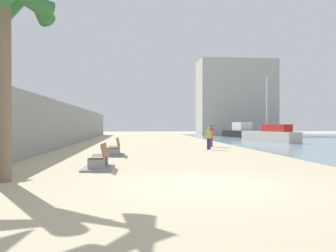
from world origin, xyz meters
name	(u,v)px	position (x,y,z in m)	size (l,w,h in m)	color
ground_plane	(159,146)	(0.00, 18.00, 0.00)	(120.00, 120.00, 0.00)	#C6B793
seawall	(61,125)	(-7.50, 18.00, 1.66)	(0.80, 64.00, 3.33)	gray
palm_tree	(1,28)	(-5.80, 1.24, 4.53)	(3.30, 3.39, 6.38)	#7A6651
bench_near	(99,163)	(-3.23, 4.04, 0.23)	(1.12, 2.11, 0.98)	gray
bench_far	(114,151)	(-2.98, 9.81, 0.23)	(1.11, 2.11, 0.98)	gray
person_walking	(211,134)	(3.88, 16.75, 0.98)	(0.40, 0.40, 1.69)	#B22D33
person_standing	(209,137)	(3.09, 13.99, 0.87)	(0.47, 0.31, 1.52)	navy
boat_far_left	(240,132)	(12.00, 36.48, 0.75)	(3.45, 5.69, 1.97)	black
boat_far_right	(270,135)	(11.01, 23.22, 0.70)	(3.24, 7.78, 6.25)	beige
pedestrian_sign	(1,122)	(-6.75, 3.91, 1.76)	(0.85, 0.08, 2.84)	slate
harbor_building	(236,98)	(14.22, 46.00, 5.94)	(12.00, 6.00, 11.89)	#ADAAA3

